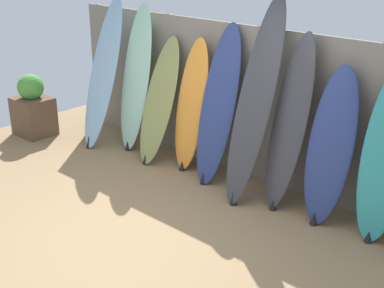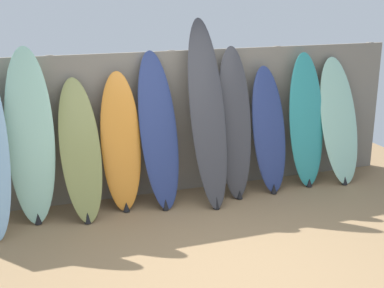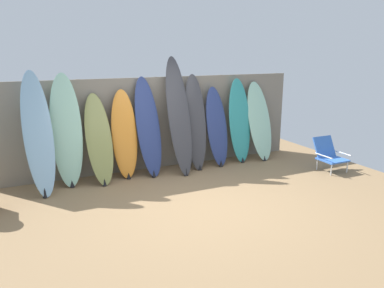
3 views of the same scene
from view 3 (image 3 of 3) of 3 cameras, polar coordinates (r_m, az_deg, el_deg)
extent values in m
plane|color=#8E704C|center=(5.90, 1.38, -8.81)|extent=(7.68, 7.68, 0.00)
cube|color=gray|center=(7.42, -5.44, 3.17)|extent=(6.08, 0.04, 1.80)
cylinder|color=#6C655B|center=(7.12, -16.54, 2.18)|extent=(0.10, 0.10, 1.80)
cylinder|color=#6C655B|center=(7.45, -5.55, 3.22)|extent=(0.10, 0.10, 1.80)
cylinder|color=#6C655B|center=(8.04, 4.20, 4.05)|extent=(0.10, 0.10, 1.80)
cylinder|color=#6C655B|center=(8.82, 12.43, 4.65)|extent=(0.10, 0.10, 1.80)
ellipsoid|color=#8CB7D6|center=(6.52, -22.42, 1.53)|extent=(0.51, 0.78, 2.00)
cone|color=black|center=(6.46, -21.51, -6.91)|extent=(0.08, 0.08, 0.16)
ellipsoid|color=#9ED6BC|center=(6.73, -18.59, 1.97)|extent=(0.54, 0.48, 1.94)
cone|color=black|center=(6.78, -17.80, -5.78)|extent=(0.08, 0.08, 0.12)
ellipsoid|color=olive|center=(6.76, -14.00, 0.74)|extent=(0.48, 0.66, 1.57)
cone|color=black|center=(6.71, -13.18, -5.68)|extent=(0.08, 0.08, 0.12)
ellipsoid|color=orange|center=(6.93, -10.26, 1.48)|extent=(0.49, 0.44, 1.62)
cone|color=black|center=(6.97, -9.62, -4.79)|extent=(0.08, 0.08, 0.11)
ellipsoid|color=navy|center=(7.00, -6.69, 2.63)|extent=(0.50, 0.63, 1.83)
cone|color=black|center=(6.99, -5.84, -4.51)|extent=(0.08, 0.08, 0.13)
ellipsoid|color=#38383D|center=(7.09, -2.03, 4.36)|extent=(0.44, 0.78, 2.20)
cone|color=black|center=(7.04, -0.90, -4.24)|extent=(0.08, 0.08, 0.15)
ellipsoid|color=#38383D|center=(7.35, 0.53, 3.35)|extent=(0.48, 0.55, 1.86)
cone|color=black|center=(7.37, 1.23, -3.56)|extent=(0.08, 0.08, 0.11)
ellipsoid|color=navy|center=(7.59, 3.81, 2.68)|extent=(0.50, 0.52, 1.60)
cone|color=black|center=(7.60, 4.45, -2.97)|extent=(0.08, 0.08, 0.13)
ellipsoid|color=teal|center=(7.88, 7.26, 3.55)|extent=(0.50, 0.42, 1.74)
cone|color=black|center=(7.93, 7.74, -2.40)|extent=(0.08, 0.08, 0.11)
ellipsoid|color=#9ED6BC|center=(8.14, 10.25, 3.47)|extent=(0.62, 0.61, 1.65)
cone|color=black|center=(8.13, 10.97, -2.12)|extent=(0.08, 0.08, 0.11)
cylinder|color=silver|center=(7.53, 20.46, -3.71)|extent=(0.02, 0.02, 0.22)
cylinder|color=silver|center=(7.82, 22.57, -3.27)|extent=(0.02, 0.02, 0.22)
cylinder|color=silver|center=(7.78, 18.52, -2.98)|extent=(0.02, 0.02, 0.22)
cylinder|color=silver|center=(8.06, 20.64, -2.58)|extent=(0.02, 0.02, 0.22)
cube|color=blue|center=(7.76, 20.63, -2.24)|extent=(0.48, 0.44, 0.03)
cube|color=blue|center=(7.88, 19.52, -0.47)|extent=(0.46, 0.23, 0.42)
cylinder|color=silver|center=(7.57, 19.42, -1.72)|extent=(0.02, 0.44, 0.02)
cylinder|color=silver|center=(7.90, 21.92, -1.29)|extent=(0.02, 0.44, 0.02)
camera|label=1|loc=(6.23, 47.96, 13.80)|focal=50.00mm
camera|label=2|loc=(0.87, 13.99, 31.01)|focal=50.00mm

